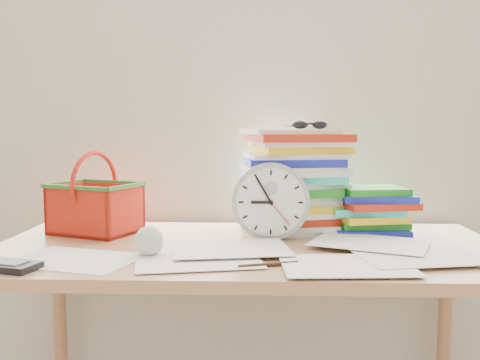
{
  "coord_description": "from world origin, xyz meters",
  "views": [
    {
      "loc": [
        0.03,
        0.15,
        1.07
      ],
      "look_at": [
        -0.02,
        1.6,
        0.93
      ],
      "focal_mm": 40.0,
      "sensor_mm": 36.0,
      "label": 1
    }
  ],
  "objects_px": {
    "paper_stack": "(294,180)",
    "calculator": "(4,266)",
    "clock": "(271,201)",
    "desk": "(248,272)",
    "basket": "(95,193)",
    "book_stack": "(372,210)"
  },
  "relations": [
    {
      "from": "desk",
      "to": "basket",
      "type": "height_order",
      "value": "basket"
    },
    {
      "from": "book_stack",
      "to": "calculator",
      "type": "bearing_deg",
      "value": -154.23
    },
    {
      "from": "clock",
      "to": "calculator",
      "type": "xyz_separation_m",
      "value": [
        -0.62,
        -0.35,
        -0.1
      ]
    },
    {
      "from": "calculator",
      "to": "clock",
      "type": "bearing_deg",
      "value": 45.85
    },
    {
      "from": "book_stack",
      "to": "clock",
      "type": "bearing_deg",
      "value": -163.19
    },
    {
      "from": "clock",
      "to": "basket",
      "type": "xyz_separation_m",
      "value": [
        -0.53,
        0.07,
        0.01
      ]
    },
    {
      "from": "basket",
      "to": "paper_stack",
      "type": "bearing_deg",
      "value": 27.64
    },
    {
      "from": "paper_stack",
      "to": "book_stack",
      "type": "relative_size",
      "value": 1.31
    },
    {
      "from": "desk",
      "to": "paper_stack",
      "type": "bearing_deg",
      "value": 57.67
    },
    {
      "from": "clock",
      "to": "calculator",
      "type": "bearing_deg",
      "value": -150.16
    },
    {
      "from": "desk",
      "to": "clock",
      "type": "height_order",
      "value": "clock"
    },
    {
      "from": "book_stack",
      "to": "calculator",
      "type": "distance_m",
      "value": 1.03
    },
    {
      "from": "book_stack",
      "to": "basket",
      "type": "height_order",
      "value": "basket"
    },
    {
      "from": "clock",
      "to": "book_stack",
      "type": "xyz_separation_m",
      "value": [
        0.31,
        0.09,
        -0.04
      ]
    },
    {
      "from": "paper_stack",
      "to": "calculator",
      "type": "xyz_separation_m",
      "value": [
        -0.69,
        -0.49,
        -0.15
      ]
    },
    {
      "from": "paper_stack",
      "to": "clock",
      "type": "height_order",
      "value": "paper_stack"
    },
    {
      "from": "desk",
      "to": "calculator",
      "type": "xyz_separation_m",
      "value": [
        -0.55,
        -0.27,
        0.08
      ]
    },
    {
      "from": "clock",
      "to": "basket",
      "type": "distance_m",
      "value": 0.54
    },
    {
      "from": "desk",
      "to": "basket",
      "type": "bearing_deg",
      "value": 161.6
    },
    {
      "from": "book_stack",
      "to": "calculator",
      "type": "xyz_separation_m",
      "value": [
        -0.93,
        -0.45,
        -0.06
      ]
    },
    {
      "from": "paper_stack",
      "to": "desk",
      "type": "bearing_deg",
      "value": -122.33
    },
    {
      "from": "desk",
      "to": "basket",
      "type": "xyz_separation_m",
      "value": [
        -0.47,
        0.16,
        0.2
      ]
    }
  ]
}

